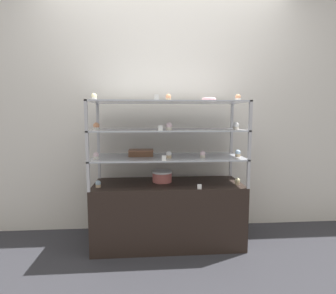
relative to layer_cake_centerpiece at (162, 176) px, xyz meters
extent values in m
plane|color=#2D2D33|center=(0.05, -0.05, -0.63)|extent=(20.00, 20.00, 0.00)
cube|color=silver|center=(0.05, 0.35, 0.67)|extent=(8.00, 0.05, 2.60)
cube|color=black|center=(0.05, -0.05, -0.34)|extent=(1.36, 0.51, 0.58)
cube|color=#B7B7BC|center=(-0.62, 0.19, 0.07)|extent=(0.02, 0.02, 0.25)
cube|color=#B7B7BC|center=(0.72, 0.19, 0.07)|extent=(0.02, 0.02, 0.25)
cube|color=#B7B7BC|center=(-0.62, -0.29, 0.07)|extent=(0.02, 0.02, 0.25)
cube|color=#B7B7BC|center=(0.72, -0.29, 0.07)|extent=(0.02, 0.02, 0.25)
cube|color=#B7BCC6|center=(0.05, -0.05, 0.19)|extent=(1.36, 0.51, 0.01)
cube|color=#B7B7BC|center=(-0.62, 0.19, 0.32)|extent=(0.02, 0.02, 0.25)
cube|color=#B7B7BC|center=(0.72, 0.19, 0.32)|extent=(0.02, 0.02, 0.25)
cube|color=#B7B7BC|center=(-0.62, -0.29, 0.32)|extent=(0.02, 0.02, 0.25)
cube|color=#B7B7BC|center=(0.72, -0.29, 0.32)|extent=(0.02, 0.02, 0.25)
cube|color=#B7BCC6|center=(0.05, -0.05, 0.44)|extent=(1.36, 0.51, 0.01)
cube|color=#B7B7BC|center=(-0.62, 0.19, 0.57)|extent=(0.02, 0.02, 0.25)
cube|color=#B7B7BC|center=(0.72, 0.19, 0.57)|extent=(0.02, 0.02, 0.25)
cube|color=#B7B7BC|center=(-0.62, -0.29, 0.57)|extent=(0.02, 0.02, 0.25)
cube|color=#B7B7BC|center=(0.72, -0.29, 0.57)|extent=(0.02, 0.02, 0.25)
cube|color=#B7BCC6|center=(0.05, -0.05, 0.69)|extent=(1.36, 0.51, 0.01)
cylinder|color=#C66660|center=(0.00, 0.00, -0.01)|extent=(0.18, 0.18, 0.09)
cylinder|color=white|center=(0.00, 0.00, 0.04)|extent=(0.19, 0.19, 0.02)
cube|color=brown|center=(-0.20, 0.01, 0.22)|extent=(0.22, 0.15, 0.05)
cube|color=#8C5B42|center=(-0.20, 0.01, 0.25)|extent=(0.23, 0.15, 0.01)
cylinder|color=#CCB28C|center=(-0.56, -0.16, -0.04)|extent=(0.04, 0.04, 0.03)
sphere|color=silver|center=(-0.56, -0.16, -0.01)|extent=(0.05, 0.05, 0.05)
cylinder|color=#CCB28C|center=(0.67, -0.16, -0.04)|extent=(0.04, 0.04, 0.03)
sphere|color=#F4EAB2|center=(0.67, -0.16, -0.01)|extent=(0.05, 0.05, 0.05)
cube|color=white|center=(0.30, -0.28, -0.03)|extent=(0.04, 0.00, 0.04)
cylinder|color=white|center=(-0.57, -0.17, 0.21)|extent=(0.05, 0.05, 0.03)
sphere|color=silver|center=(-0.57, -0.17, 0.24)|extent=(0.05, 0.05, 0.05)
cylinder|color=#CCB28C|center=(0.05, -0.15, 0.21)|extent=(0.05, 0.05, 0.03)
sphere|color=white|center=(0.05, -0.15, 0.24)|extent=(0.05, 0.05, 0.05)
cylinder|color=beige|center=(0.35, -0.16, 0.21)|extent=(0.05, 0.05, 0.03)
sphere|color=silver|center=(0.35, -0.16, 0.24)|extent=(0.05, 0.05, 0.05)
cylinder|color=#CCB28C|center=(0.69, -0.11, 0.21)|extent=(0.05, 0.05, 0.03)
sphere|color=silver|center=(0.69, -0.11, 0.24)|extent=(0.05, 0.05, 0.05)
cube|color=white|center=(0.00, -0.28, 0.22)|extent=(0.04, 0.00, 0.04)
cylinder|color=white|center=(-0.57, -0.13, 0.46)|extent=(0.05, 0.05, 0.02)
sphere|color=#E5996B|center=(-0.57, -0.13, 0.48)|extent=(0.05, 0.05, 0.05)
cylinder|color=beige|center=(0.05, -0.16, 0.46)|extent=(0.05, 0.05, 0.02)
sphere|color=silver|center=(0.05, -0.16, 0.48)|extent=(0.05, 0.05, 0.05)
cylinder|color=beige|center=(0.67, -0.09, 0.46)|extent=(0.05, 0.05, 0.02)
sphere|color=white|center=(0.67, -0.09, 0.48)|extent=(0.05, 0.05, 0.05)
cube|color=white|center=(-0.03, -0.28, 0.47)|extent=(0.04, 0.00, 0.04)
cylinder|color=white|center=(-0.59, -0.11, 0.71)|extent=(0.05, 0.05, 0.03)
sphere|color=#F4EAB2|center=(-0.59, -0.11, 0.73)|extent=(0.05, 0.05, 0.05)
cylinder|color=#CCB28C|center=(0.05, -0.09, 0.71)|extent=(0.05, 0.05, 0.03)
sphere|color=#E5996B|center=(0.05, -0.09, 0.73)|extent=(0.05, 0.05, 0.05)
cylinder|color=white|center=(0.67, -0.10, 0.71)|extent=(0.05, 0.05, 0.03)
sphere|color=#E5996B|center=(0.67, -0.10, 0.73)|extent=(0.05, 0.05, 0.05)
cube|color=white|center=(-0.06, -0.28, 0.72)|extent=(0.04, 0.00, 0.04)
torus|color=#EFB2BC|center=(0.42, -0.05, 0.71)|extent=(0.13, 0.13, 0.04)
camera|label=1|loc=(-0.13, -2.41, 0.56)|focal=28.00mm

